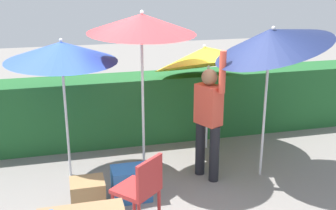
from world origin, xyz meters
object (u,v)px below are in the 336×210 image
at_px(umbrella_rainbow, 61,52).
at_px(chair_plastic, 141,187).
at_px(umbrella_navy, 142,24).
at_px(umbrella_orange, 271,39).
at_px(umbrella_yellow, 206,56).
at_px(cooler_box, 131,183).
at_px(person_vendor, 208,116).
at_px(crate_cardboard, 88,195).

xyz_separation_m(umbrella_rainbow, chair_plastic, (0.76, -1.52, -1.31)).
distance_m(umbrella_rainbow, umbrella_navy, 1.14).
height_order(umbrella_rainbow, umbrella_orange, umbrella_orange).
bearing_deg(chair_plastic, umbrella_yellow, 53.77).
height_order(umbrella_yellow, cooler_box, umbrella_yellow).
bearing_deg(person_vendor, umbrella_yellow, 73.13).
relative_size(umbrella_yellow, crate_cardboard, 4.73).
height_order(umbrella_yellow, chair_plastic, umbrella_yellow).
bearing_deg(umbrella_rainbow, crate_cardboard, -79.24).
distance_m(umbrella_navy, crate_cardboard, 2.29).
height_order(cooler_box, crate_cardboard, cooler_box).
xyz_separation_m(umbrella_orange, cooler_box, (-1.94, -0.16, -1.77)).
bearing_deg(chair_plastic, umbrella_rainbow, 116.53).
bearing_deg(crate_cardboard, umbrella_yellow, 35.37).
bearing_deg(umbrella_navy, chair_plastic, -102.74).
distance_m(umbrella_navy, chair_plastic, 2.12).
relative_size(umbrella_rainbow, person_vendor, 1.07).
distance_m(person_vendor, cooler_box, 1.39).
relative_size(umbrella_orange, umbrella_yellow, 1.18).
bearing_deg(umbrella_rainbow, cooler_box, -49.00).
bearing_deg(umbrella_orange, cooler_box, -175.22).
xyz_separation_m(umbrella_orange, person_vendor, (-0.78, 0.16, -1.06)).
bearing_deg(umbrella_navy, crate_cardboard, -139.89).
distance_m(umbrella_orange, umbrella_navy, 1.71).
height_order(umbrella_yellow, crate_cardboard, umbrella_yellow).
bearing_deg(cooler_box, umbrella_orange, 4.78).
bearing_deg(umbrella_orange, umbrella_navy, 164.89).
xyz_separation_m(cooler_box, crate_cardboard, (-0.57, -0.12, -0.02)).
height_order(umbrella_rainbow, chair_plastic, umbrella_rainbow).
bearing_deg(chair_plastic, umbrella_orange, 22.98).
distance_m(umbrella_navy, cooler_box, 2.08).
relative_size(person_vendor, chair_plastic, 2.11).
height_order(umbrella_navy, chair_plastic, umbrella_navy).
height_order(umbrella_orange, chair_plastic, umbrella_orange).
bearing_deg(umbrella_rainbow, umbrella_yellow, 11.44).
bearing_deg(umbrella_rainbow, umbrella_orange, -14.72).
xyz_separation_m(umbrella_rainbow, umbrella_orange, (2.69, -0.71, 0.17)).
bearing_deg(crate_cardboard, umbrella_navy, 40.11).
xyz_separation_m(umbrella_navy, person_vendor, (0.86, -0.28, -1.26)).
distance_m(chair_plastic, crate_cardboard, 0.85).
bearing_deg(umbrella_rainbow, person_vendor, -15.89).
bearing_deg(person_vendor, cooler_box, -164.18).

